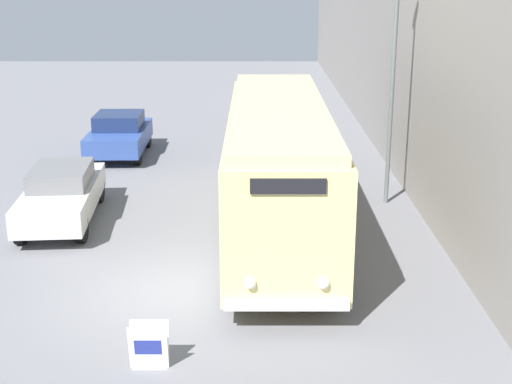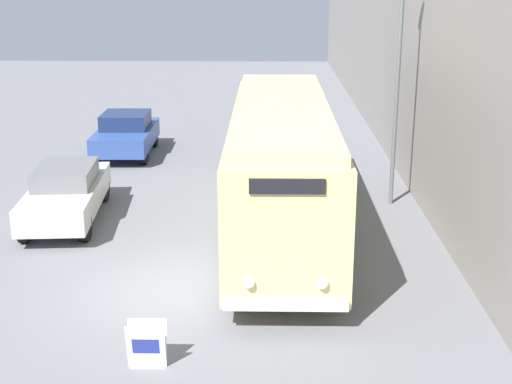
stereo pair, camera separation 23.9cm
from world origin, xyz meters
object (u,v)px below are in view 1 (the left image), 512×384
Objects in this scene: sign_board at (150,346)px; parked_car_mid at (121,134)px; parked_car_near at (63,193)px; vintage_bus at (280,162)px; streetlamp at (396,46)px.

parked_car_mid is (-3.17, 14.67, 0.39)m from sign_board.
parked_car_near is 1.18× the size of parked_car_mid.
streetlamp reaches higher than vintage_bus.
parked_car_near is at bearing 171.41° from vintage_bus.
sign_board is 11.48m from streetlamp.
parked_car_mid is (0.24, 7.17, 0.01)m from parked_car_near.
streetlamp is 1.49× the size of parked_car_near.
vintage_bus is at bearing -142.66° from streetlamp.
streetlamp is 9.93m from parked_car_near.
sign_board is at bearing -109.91° from vintage_bus.
parked_car_near is (-9.05, -1.60, -3.76)m from streetlamp.
streetlamp is at bearing -33.20° from parked_car_mid.
streetlamp reaches higher than sign_board.
vintage_bus is 7.20m from sign_board.
sign_board is at bearing -78.72° from parked_car_mid.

